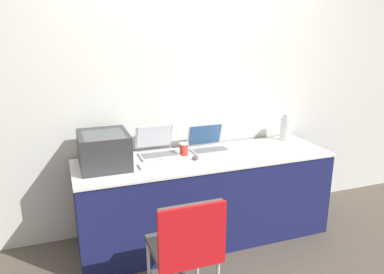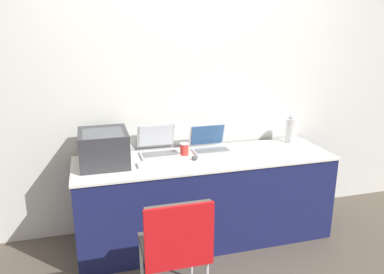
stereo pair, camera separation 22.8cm
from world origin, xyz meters
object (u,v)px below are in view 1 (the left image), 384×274
Objects in this scene: laptop_right at (209,145)px; mouse at (195,158)px; coffee_cup at (184,149)px; chair at (187,243)px; metal_pitcher at (286,128)px; laptop_left at (157,148)px; external_keyboard at (164,164)px; printer at (104,149)px.

laptop_right is 5.94× the size of mouse.
coffee_cup is 1.04m from chair.
laptop_left is at bearing 179.17° from metal_pitcher.
coffee_cup is (0.23, 0.18, 0.04)m from external_keyboard.
printer is at bearing 112.64° from chair.
laptop_right is 0.41× the size of chair.
chair is at bearing -95.39° from external_keyboard.
external_keyboard is at bearing -142.44° from coffee_cup.
chair is (-0.10, -1.05, -0.30)m from laptop_left.
printer reaches higher than chair.
laptop_right is at bearing 60.89° from chair.
external_keyboard is 0.48× the size of chair.
metal_pitcher is at bearing 36.75° from chair.
metal_pitcher is at bearing 12.90° from mouse.
laptop_left is 0.40× the size of chair.
printer reaches higher than coffee_cup.
metal_pitcher is at bearing 4.54° from coffee_cup.
chair is at bearing -107.85° from coffee_cup.
metal_pitcher is at bearing 11.40° from external_keyboard.
laptop_left is 0.37m from mouse.
chair is (-1.39, -1.04, -0.37)m from metal_pitcher.
mouse is 0.07× the size of chair.
chair is at bearing -67.36° from printer.
chair is at bearing -114.05° from mouse.
laptop_right is 0.30m from mouse.
chair is (-0.31, -0.95, -0.30)m from coffee_cup.
coffee_cup is 1.88× the size of mouse.
metal_pitcher is (1.76, 0.14, -0.02)m from printer.
laptop_left is 0.99× the size of laptop_right.
laptop_right reaches higher than mouse.
laptop_left is 1.10m from chair.
printer is at bearing 163.96° from external_keyboard.
external_keyboard is 7.02× the size of mouse.
printer is 0.49m from external_keyboard.
printer is 0.69m from coffee_cup.
metal_pitcher is at bearing 4.42° from printer.
laptop_left reaches higher than coffee_cup.
laptop_left is 1.21× the size of metal_pitcher.
external_keyboard is at bearing 84.61° from chair.
printer reaches higher than mouse.
laptop_left is at bearing 153.48° from coffee_cup.
external_keyboard is (0.45, -0.13, -0.14)m from printer.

